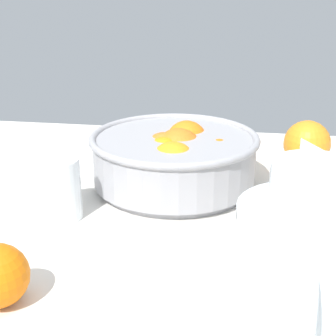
{
  "coord_description": "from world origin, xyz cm",
  "views": [
    {
      "loc": [
        11.04,
        -66.6,
        34.04
      ],
      "look_at": [
        0.03,
        2.28,
        7.41
      ],
      "focal_mm": 54.53,
      "sensor_mm": 36.0,
      "label": 1
    }
  ],
  "objects_px": {
    "fruit_bowl": "(176,158)",
    "juice_pitcher": "(305,273)",
    "spoon": "(79,147)",
    "loose_orange_3": "(307,144)",
    "juice_glass": "(55,192)"
  },
  "relations": [
    {
      "from": "loose_orange_3",
      "to": "juice_pitcher",
      "type": "bearing_deg",
      "value": -95.68
    },
    {
      "from": "juice_pitcher",
      "to": "juice_glass",
      "type": "relative_size",
      "value": 2.03
    },
    {
      "from": "juice_pitcher",
      "to": "juice_glass",
      "type": "xyz_separation_m",
      "value": [
        -0.34,
        0.21,
        -0.03
      ]
    },
    {
      "from": "loose_orange_3",
      "to": "spoon",
      "type": "relative_size",
      "value": 0.63
    },
    {
      "from": "juice_glass",
      "to": "spoon",
      "type": "xyz_separation_m",
      "value": [
        -0.07,
        0.31,
        -0.04
      ]
    },
    {
      "from": "fruit_bowl",
      "to": "juice_pitcher",
      "type": "height_order",
      "value": "juice_pitcher"
    },
    {
      "from": "juice_glass",
      "to": "loose_orange_3",
      "type": "bearing_deg",
      "value": 36.32
    },
    {
      "from": "juice_pitcher",
      "to": "spoon",
      "type": "height_order",
      "value": "juice_pitcher"
    },
    {
      "from": "juice_pitcher",
      "to": "spoon",
      "type": "xyz_separation_m",
      "value": [
        -0.41,
        0.52,
        -0.06
      ]
    },
    {
      "from": "fruit_bowl",
      "to": "juice_pitcher",
      "type": "bearing_deg",
      "value": -62.9
    },
    {
      "from": "juice_pitcher",
      "to": "fruit_bowl",
      "type": "bearing_deg",
      "value": 117.1
    },
    {
      "from": "juice_glass",
      "to": "loose_orange_3",
      "type": "distance_m",
      "value": 0.48
    },
    {
      "from": "juice_pitcher",
      "to": "spoon",
      "type": "bearing_deg",
      "value": 128.2
    },
    {
      "from": "juice_pitcher",
      "to": "loose_orange_3",
      "type": "distance_m",
      "value": 0.49
    },
    {
      "from": "loose_orange_3",
      "to": "spoon",
      "type": "height_order",
      "value": "loose_orange_3"
    }
  ]
}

